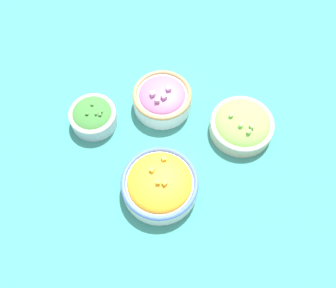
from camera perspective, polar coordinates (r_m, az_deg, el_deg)
The scene contains 5 objects.
ground_plane at distance 0.94m, azimuth 0.00°, elevation -0.81°, with size 3.00×3.00×0.00m, color #337F75.
bowl_broccoli at distance 0.97m, azimuth -11.36°, elevation 4.24°, with size 0.12×0.12×0.06m.
bowl_lettuce at distance 0.96m, azimuth 11.19°, elevation 2.93°, with size 0.16×0.16×0.07m.
bowl_squash at distance 0.87m, azimuth -1.27°, elevation -6.09°, with size 0.18×0.18×0.08m.
bowl_red_onion at distance 0.98m, azimuth -0.89°, elevation 7.02°, with size 0.15×0.15×0.07m.
Camera 1 is at (0.08, 0.40, 0.85)m, focal length 40.00 mm.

